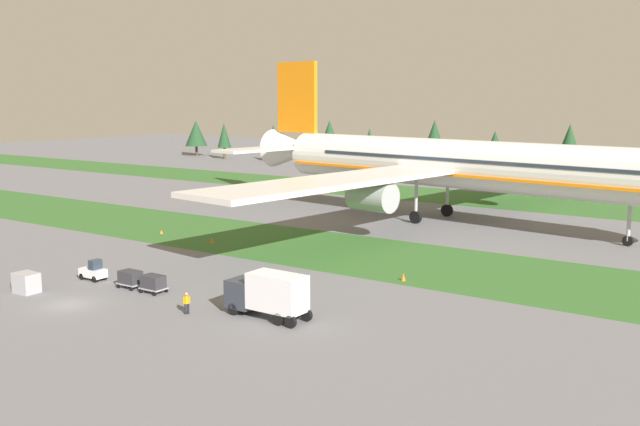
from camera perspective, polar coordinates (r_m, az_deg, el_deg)
ground_plane at (r=62.33m, az=-19.52°, el=-6.94°), size 400.00×400.00×0.00m
grass_strip_near at (r=82.85m, az=-2.55°, el=-2.47°), size 320.00×17.85×0.01m
grass_strip_far at (r=123.74m, az=10.88°, el=1.27°), size 320.00×17.85×0.01m
airliner at (r=97.92m, az=10.13°, el=3.95°), size 67.17×82.84×22.37m
baggage_tug at (r=69.65m, az=-17.69°, el=-4.48°), size 2.62×1.34×1.97m
cargo_dolly_lead at (r=65.86m, az=-14.95°, el=-5.03°), size 2.22×1.53×1.55m
cargo_dolly_second at (r=63.76m, az=-13.21°, el=-5.43°), size 2.22×1.53×1.55m
catering_truck at (r=55.10m, az=-4.20°, el=-6.42°), size 6.97×2.36×3.58m
ground_crew_marshaller at (r=57.10m, az=-10.63°, el=-7.05°), size 0.36×0.52×1.74m
uld_container_0 at (r=67.95m, az=-22.51°, el=-5.10°), size 2.07×1.69×1.61m
uld_container_1 at (r=67.15m, az=-22.46°, el=-5.20°), size 2.04×1.66×1.75m
taxiway_marker_0 at (r=90.93m, az=-12.59°, el=-1.49°), size 0.44×0.44×0.46m
taxiway_marker_1 at (r=66.65m, az=6.69°, el=-5.12°), size 0.44×0.44×0.70m
taxiway_marker_2 at (r=84.07m, az=-8.64°, el=-2.17°), size 0.44×0.44×0.64m
distant_tree_line at (r=157.21m, az=16.39°, el=5.30°), size 201.74×10.01×12.20m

